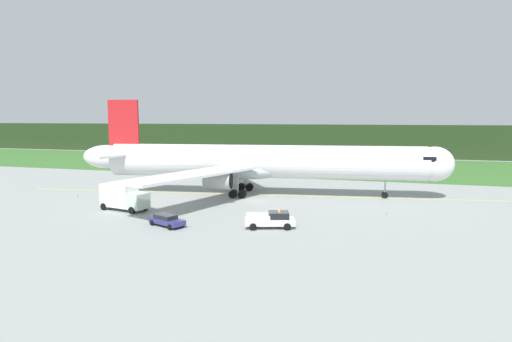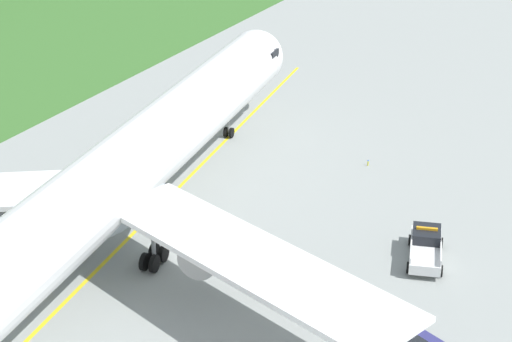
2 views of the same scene
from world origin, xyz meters
name	(u,v)px [view 1 (image 1 of 2)]	position (x,y,z in m)	size (l,w,h in m)	color
ground	(252,201)	(0.00, 0.00, 0.00)	(320.00, 320.00, 0.00)	gray
grass_verge	(308,165)	(0.00, 48.13, 0.02)	(320.00, 47.14, 0.04)	#37682A
distant_tree_line	(323,140)	(0.00, 76.90, 4.90)	(288.00, 4.44, 9.79)	#23371B
taxiway_centerline_main	(263,195)	(0.28, 5.15, 0.00)	(77.24, 0.30, 0.01)	yellow
airliner	(259,162)	(-0.36, 5.06, 5.10)	(57.73, 44.63, 14.76)	silver
ops_pickup_truck	(272,220)	(6.58, -14.08, 0.90)	(5.74, 3.51, 1.94)	silver
catering_truck	(123,197)	(-14.12, -10.78, 1.78)	(6.90, 3.78, 3.52)	silver
staff_car	(167,220)	(-4.78, -16.64, 0.70)	(4.75, 3.33, 1.30)	navy
taxiway_edge_light_east	(387,215)	(18.61, -5.32, 0.27)	(0.12, 0.12, 0.50)	yellow
taxiway_edge_light_west	(78,196)	(-25.67, -5.32, 0.25)	(0.12, 0.12, 0.47)	yellow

